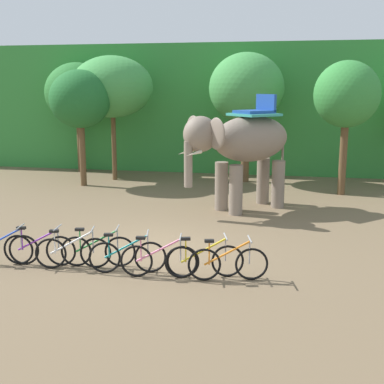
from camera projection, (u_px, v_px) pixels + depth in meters
ground_plane at (154, 249)px, 12.89m from camera, size 80.00×80.00×0.00m
foliage_hedge at (228, 107)px, 26.27m from camera, size 36.00×6.00×5.97m
tree_center_left at (78, 93)px, 23.89m from camera, size 3.02×3.02×5.13m
tree_left at (80, 100)px, 20.43m from camera, size 2.46×2.46×4.69m
tree_center at (112, 87)px, 21.67m from camera, size 3.47×3.47×5.31m
tree_right at (246, 89)px, 21.25m from camera, size 3.13×3.13×5.42m
tree_far_right at (347, 95)px, 18.63m from camera, size 2.40×2.40×4.96m
elephant at (243, 144)px, 16.54m from camera, size 3.70×3.65×3.78m
bike_blue at (2, 248)px, 11.70m from camera, size 1.70×0.52×0.92m
bike_purple at (39, 249)px, 11.66m from camera, size 1.70×0.52×0.92m
bike_white at (73, 252)px, 11.45m from camera, size 1.67×0.59×0.92m
bike_green at (98, 250)px, 11.57m from camera, size 1.69×0.52×0.92m
bike_teal at (127, 256)px, 11.17m from camera, size 1.68×0.57×0.92m
bike_pink at (159, 260)px, 10.91m from camera, size 1.70×0.52×0.92m
bike_yellow at (204, 260)px, 10.90m from camera, size 1.66×0.62×0.92m
bike_orange at (228, 263)px, 10.73m from camera, size 1.68×0.58×0.92m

